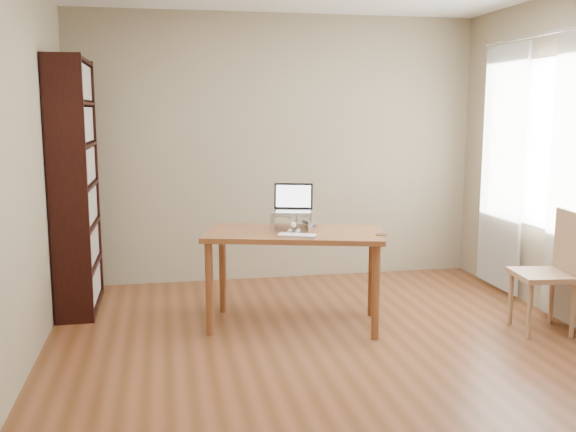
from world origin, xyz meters
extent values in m
cube|color=#5A3217|center=(0.00, 0.00, -0.01)|extent=(4.00, 4.50, 0.02)
cube|color=gray|center=(0.00, 2.26, 1.30)|extent=(4.00, 0.02, 2.60)
cube|color=gray|center=(0.00, -2.26, 1.30)|extent=(4.00, 0.02, 2.60)
cube|color=gray|center=(-2.01, 0.00, 1.30)|extent=(0.02, 4.50, 2.60)
cube|color=white|center=(1.98, 0.80, 1.40)|extent=(0.01, 1.80, 1.40)
cube|color=black|center=(-1.84, 1.12, 1.05)|extent=(0.30, 0.04, 2.10)
cube|color=black|center=(-1.84, 1.98, 1.05)|extent=(0.30, 0.04, 2.10)
cube|color=black|center=(-1.98, 1.55, 1.05)|extent=(0.02, 0.90, 2.10)
cube|color=black|center=(-1.84, 1.55, 0.03)|extent=(0.30, 0.84, 0.02)
cube|color=black|center=(-1.81, 1.55, 0.20)|extent=(0.20, 0.78, 0.28)
cube|color=black|center=(-1.84, 1.55, 0.37)|extent=(0.30, 0.84, 0.03)
cube|color=black|center=(-1.81, 1.55, 0.54)|extent=(0.20, 0.78, 0.28)
cube|color=black|center=(-1.84, 1.55, 0.71)|extent=(0.30, 0.84, 0.02)
cube|color=black|center=(-1.81, 1.55, 0.88)|extent=(0.20, 0.78, 0.28)
cube|color=black|center=(-1.84, 1.55, 1.05)|extent=(0.30, 0.84, 0.02)
cube|color=black|center=(-1.81, 1.55, 1.22)|extent=(0.20, 0.78, 0.28)
cube|color=black|center=(-1.84, 1.55, 1.39)|extent=(0.30, 0.84, 0.02)
cube|color=black|center=(-1.81, 1.55, 1.56)|extent=(0.20, 0.78, 0.28)
cube|color=black|center=(-1.84, 1.55, 1.73)|extent=(0.30, 0.84, 0.02)
cube|color=black|center=(-1.81, 1.55, 1.90)|extent=(0.20, 0.78, 0.28)
cube|color=black|center=(-1.84, 1.55, 2.07)|extent=(0.30, 0.84, 0.03)
cube|color=silver|center=(1.92, 1.35, 1.15)|extent=(0.03, 0.70, 2.20)
cylinder|color=silver|center=(1.92, 0.80, 2.28)|extent=(0.03, 1.90, 0.03)
cube|color=brown|center=(-0.13, 0.77, 0.73)|extent=(1.49, 1.02, 0.04)
cylinder|color=brown|center=(-0.75, 1.05, 0.35)|extent=(0.06, 0.06, 0.71)
cylinder|color=brown|center=(0.48, 1.05, 0.35)|extent=(0.06, 0.06, 0.71)
cylinder|color=brown|center=(-0.75, 0.49, 0.35)|extent=(0.06, 0.06, 0.71)
cylinder|color=brown|center=(0.48, 0.49, 0.35)|extent=(0.06, 0.06, 0.71)
cube|color=silver|center=(-0.28, 0.85, 0.81)|extent=(0.03, 0.25, 0.12)
cube|color=silver|center=(0.01, 0.85, 0.81)|extent=(0.03, 0.25, 0.12)
cube|color=silver|center=(-0.13, 0.85, 0.88)|extent=(0.32, 0.25, 0.01)
cube|color=silver|center=(-0.13, 0.85, 0.89)|extent=(0.35, 0.29, 0.02)
cube|color=black|center=(-0.13, 0.97, 1.00)|extent=(0.31, 0.13, 0.20)
cube|color=white|center=(-0.13, 0.96, 1.00)|extent=(0.28, 0.11, 0.17)
cube|color=silver|center=(-0.16, 0.55, 0.76)|extent=(0.32, 0.23, 0.02)
cube|color=white|center=(-0.16, 0.55, 0.77)|extent=(0.29, 0.21, 0.00)
cylinder|color=#53361C|center=(0.48, 0.49, 0.75)|extent=(0.09, 0.09, 0.01)
ellipsoid|color=#4D453C|center=(-0.11, 0.88, 0.82)|extent=(0.17, 0.38, 0.13)
ellipsoid|color=#4D453C|center=(-0.11, 0.99, 0.81)|extent=(0.15, 0.16, 0.12)
ellipsoid|color=#4D453C|center=(-0.11, 0.69, 0.84)|extent=(0.10, 0.10, 0.09)
ellipsoid|color=silver|center=(-0.11, 0.73, 0.80)|extent=(0.09, 0.09, 0.08)
sphere|color=silver|center=(-0.11, 0.65, 0.82)|extent=(0.04, 0.04, 0.04)
cone|color=#4D453C|center=(-0.14, 0.69, 0.88)|extent=(0.03, 0.04, 0.04)
cone|color=#4D453C|center=(-0.08, 0.69, 0.88)|extent=(0.03, 0.04, 0.04)
cylinder|color=silver|center=(-0.14, 0.68, 0.77)|extent=(0.03, 0.09, 0.03)
cylinder|color=silver|center=(-0.08, 0.68, 0.77)|extent=(0.03, 0.09, 0.03)
cylinder|color=#4D453C|center=(-0.02, 1.01, 0.77)|extent=(0.14, 0.21, 0.03)
cube|color=tan|center=(1.69, 0.26, 0.44)|extent=(0.46, 0.46, 0.04)
cylinder|color=tan|center=(1.52, 0.10, 0.22)|extent=(0.04, 0.04, 0.44)
cylinder|color=tan|center=(1.85, 0.10, 0.22)|extent=(0.04, 0.04, 0.44)
cylinder|color=tan|center=(1.52, 0.43, 0.22)|extent=(0.04, 0.04, 0.44)
cylinder|color=tan|center=(1.85, 0.43, 0.22)|extent=(0.04, 0.04, 0.44)
cube|color=tan|center=(1.87, 0.26, 0.68)|extent=(0.08, 0.39, 0.49)
camera|label=1|loc=(-1.12, -4.00, 1.66)|focal=40.00mm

